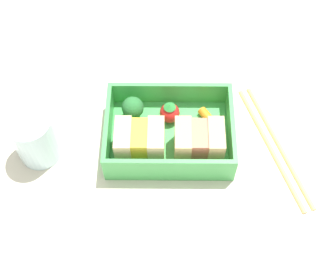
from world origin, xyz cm
name	(u,v)px	position (x,y,z in cm)	size (l,w,h in cm)	color
ground_plane	(168,143)	(0.00, 0.00, -1.00)	(120.00, 120.00, 2.00)	beige
bento_tray	(168,138)	(0.00, 0.00, 0.60)	(17.80, 12.90, 1.20)	green
bento_rim	(168,129)	(0.00, 0.00, 3.22)	(17.80, 12.90, 4.04)	green
sandwich_left	(197,142)	(-4.00, 2.50, 3.88)	(6.59, 4.99, 5.36)	#E1B47C
sandwich_center_left	(138,142)	(4.00, 2.50, 3.88)	(6.59, 4.99, 5.36)	beige
carrot_stick_far_left	(207,119)	(-5.70, -2.51, 1.85)	(1.30, 1.30, 3.79)	orange
strawberry_far_left	(170,112)	(-0.25, -3.00, 2.77)	(2.91, 2.91, 3.51)	red
broccoli_floret	(131,108)	(5.27, -3.17, 3.56)	(3.17, 3.17, 4.08)	#98D16B
chopstick_pair	(273,146)	(-15.15, 1.02, 0.35)	(9.07, 20.53, 0.70)	#DAAF67
drinking_glass	(33,138)	(18.32, 2.05, 4.03)	(6.01, 6.01, 8.06)	silver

